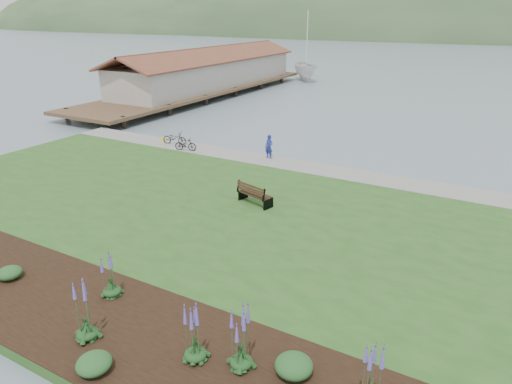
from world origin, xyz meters
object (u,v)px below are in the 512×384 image
bicycle_a (175,138)px  sailboat (305,81)px  person (269,145)px  park_bench (254,194)px

bicycle_a → sailboat: bearing=-4.2°
person → bicycle_a: size_ratio=1.04×
park_bench → sailboat: (-16.17, 43.46, -0.96)m
park_bench → bicycle_a: size_ratio=1.11×
bicycle_a → sailboat: (-5.94, 36.80, -0.86)m
person → bicycle_a: bearing=-168.7°
bicycle_a → sailboat: 37.28m
park_bench → bicycle_a: park_bench is taller
park_bench → bicycle_a: (-10.24, 6.67, -0.10)m
bicycle_a → person: bearing=-101.2°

